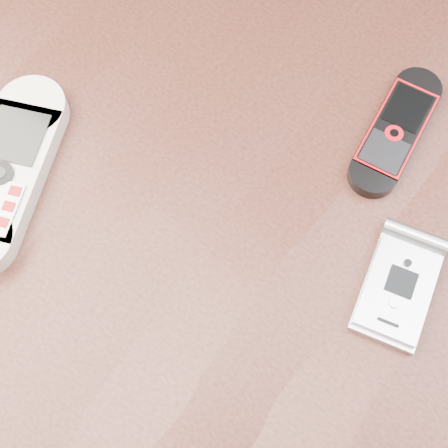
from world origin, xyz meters
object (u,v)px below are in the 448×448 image
table (219,269)px  motorola_razr (398,287)px  nokia_white (7,172)px  nokia_black_red (396,130)px

table → motorola_razr: motorola_razr is taller
table → motorola_razr: size_ratio=12.69×
table → nokia_white: (-0.16, -0.06, 0.12)m
nokia_white → table: bearing=-0.6°
table → nokia_black_red: 0.20m
nokia_black_red → motorola_razr: (0.06, -0.12, 0.00)m
table → nokia_black_red: size_ratio=9.40×
nokia_black_red → table: bearing=-121.3°
table → motorola_razr: bearing=12.3°
nokia_white → motorola_razr: (0.30, 0.09, -0.00)m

